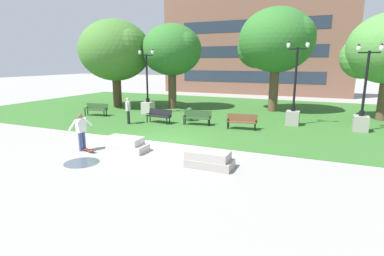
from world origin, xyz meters
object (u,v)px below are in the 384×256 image
Objects in this scene: park_bench_far_right at (159,115)px; person_bystander_near_lawn at (128,109)px; park_bench_far_left at (197,117)px; lamp_post_center at (362,114)px; skateboard at (87,150)px; park_bench_near_right at (242,121)px; lamp_post_right at (148,101)px; person_skateboarder at (81,130)px; lamp_post_left at (293,109)px; concrete_block_center at (126,144)px; concrete_block_left at (209,160)px; park_bench_near_left at (96,109)px; trash_bin at (190,114)px.

person_bystander_near_lawn is (-1.66, -1.10, 0.44)m from park_bench_far_right.
park_bench_far_left is 9.67m from lamp_post_center.
skateboard is 15.13m from lamp_post_center.
park_bench_far_left is at bearing 177.40° from park_bench_near_right.
lamp_post_center reaches higher than lamp_post_right.
lamp_post_left reaches higher than person_skateboarder.
person_skateboarder is 6.04m from person_bystander_near_lawn.
person_bystander_near_lawn is at bearing 123.98° from concrete_block_center.
park_bench_far_right is (-1.78, 6.19, 0.23)m from concrete_block_center.
concrete_block_center is at bearing 172.37° from concrete_block_left.
park_bench_far_left reaches higher than concrete_block_left.
park_bench_far_right is at bearing -47.73° from lamp_post_right.
person_skateboarder is 0.33× the size of lamp_post_left.
park_bench_near_left is 1.01× the size of park_bench_near_right.
park_bench_near_right is 1.00× the size of park_bench_far_right.
lamp_post_left is at bearing 22.90° from park_bench_far_left.
skateboard is (0.31, -0.04, -0.88)m from person_skateboarder.
person_bystander_near_lawn is (-3.25, -2.50, 0.48)m from trash_bin.
lamp_post_left reaches higher than skateboard.
concrete_block_left is 0.36× the size of lamp_post_center.
park_bench_near_left is at bearing 178.59° from park_bench_near_right.
lamp_post_left is at bearing 76.89° from concrete_block_left.
park_bench_far_right is 2.04m from person_bystander_near_lawn.
trash_bin is at bearing 6.82° from park_bench_near_left.
concrete_block_center is 0.38× the size of lamp_post_right.
concrete_block_left is 7.93m from park_bench_far_left.
person_bystander_near_lawn is at bearing 143.45° from concrete_block_left.
park_bench_near_right is at bearing -1.41° from park_bench_near_left.
lamp_post_center reaches higher than concrete_block_left.
concrete_block_center is 1.05× the size of concrete_block_left.
person_bystander_near_lawn is at bearing -165.38° from lamp_post_center.
concrete_block_left is 9.53m from person_bystander_near_lawn.
lamp_post_center is (12.10, 9.40, 0.06)m from person_skateboarder.
concrete_block_center is 1.02× the size of park_bench_far_right.
concrete_block_center is 2.13m from person_skateboarder.
person_skateboarder is at bearing -128.00° from park_bench_near_right.
lamp_post_left is (8.30, 9.71, 0.10)m from person_skateboarder.
lamp_post_left reaches higher than person_bystander_near_lawn.
concrete_block_left is 0.34× the size of lamp_post_left.
park_bench_far_right reaches higher than concrete_block_left.
lamp_post_right is (-8.13, 2.62, 0.49)m from park_bench_near_right.
lamp_post_center is at bearing 6.23° from park_bench_near_left.
person_bystander_near_lawn is at bearing -169.30° from park_bench_near_right.
park_bench_near_left reaches higher than concrete_block_left.
lamp_post_right is 4.48m from trash_bin.
park_bench_near_right is (11.20, -0.28, 0.00)m from park_bench_near_left.
concrete_block_center is 10.10m from lamp_post_right.
park_bench_far_left is at bearing -0.98° from park_bench_near_left.
park_bench_near_right is 0.37× the size of lamp_post_center.
concrete_block_left is 1.74× the size of skateboard.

